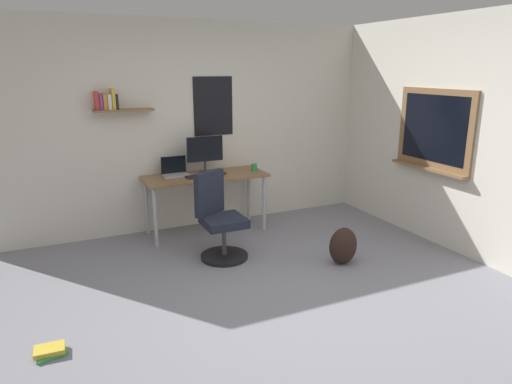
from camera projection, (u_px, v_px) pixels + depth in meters
The scene contains 12 objects.
ground_plane at pixel (278, 306), 4.03m from camera, with size 5.20×5.20×0.00m, color gray.
wall_back at pixel (190, 126), 5.83m from camera, with size 5.00×0.30×2.60m.
wall_right at pixel (490, 141), 4.70m from camera, with size 0.22×5.00×2.60m.
desk at pixel (205, 181), 5.68m from camera, with size 1.51×0.60×0.74m.
office_chair at pixel (219, 222), 4.98m from camera, with size 0.55×0.56×0.95m.
laptop at pixel (175, 171), 5.64m from camera, with size 0.31×0.21×0.23m.
monitor_primary at pixel (205, 152), 5.69m from camera, with size 0.46×0.17×0.46m.
keyboard at pixel (201, 176), 5.56m from camera, with size 0.37×0.13×0.02m, color black.
computer_mouse at pixel (223, 173), 5.68m from camera, with size 0.10×0.06×0.03m, color #262628.
coffee_mug at pixel (254, 167), 5.90m from camera, with size 0.08×0.08×0.09m, color #338C4C.
backpack at pixel (343, 246), 4.86m from camera, with size 0.32×0.22×0.40m, color black.
book_stack_on_floor at pixel (50, 351), 3.34m from camera, with size 0.24×0.19×0.06m.
Camera 1 is at (-1.69, -3.20, 2.03)m, focal length 32.15 mm.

